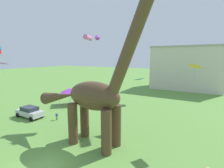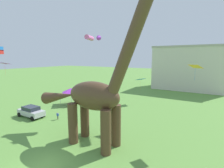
{
  "view_description": "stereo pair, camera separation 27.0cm",
  "coord_description": "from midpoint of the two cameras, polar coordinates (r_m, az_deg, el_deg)",
  "views": [
    {
      "loc": [
        10.72,
        -7.82,
        8.55
      ],
      "look_at": [
        2.25,
        6.68,
        5.9
      ],
      "focal_mm": 27.21,
      "sensor_mm": 36.0,
      "label": 1
    },
    {
      "loc": [
        10.96,
        -7.69,
        8.55
      ],
      "look_at": [
        2.25,
        6.68,
        5.9
      ],
      "focal_mm": 27.21,
      "sensor_mm": 36.0,
      "label": 2
    }
  ],
  "objects": [
    {
      "name": "kite_mid_left",
      "position": [
        28.9,
        -33.11,
        5.79
      ],
      "size": [
        1.65,
        1.3,
        1.9
      ],
      "color": "purple"
    },
    {
      "name": "festival_canopy_tent",
      "position": [
        31.71,
        -14.26,
        -2.22
      ],
      "size": [
        3.15,
        3.15,
        3.0
      ],
      "color": "#B2B2B7",
      "rests_on": "ground_plane"
    },
    {
      "name": "kite_apex",
      "position": [
        32.05,
        8.85,
        1.59
      ],
      "size": [
        1.98,
        2.17,
        2.23
      ],
      "color": "#287AE5"
    },
    {
      "name": "background_building_block",
      "position": [
        50.23,
        23.65,
        5.02
      ],
      "size": [
        17.7,
        10.02,
        11.47
      ],
      "color": "beige",
      "rests_on": "ground_plane"
    },
    {
      "name": "ground_plane",
      "position": [
        15.84,
        -22.21,
        -24.43
      ],
      "size": [
        240.0,
        240.0,
        0.0
      ],
      "primitive_type": "plane",
      "color": "#5B8E3D"
    },
    {
      "name": "kite_high_left",
      "position": [
        32.83,
        -7.69,
        15.16
      ],
      "size": [
        3.11,
        3.21,
        0.91
      ],
      "color": "pink"
    },
    {
      "name": "kite_near_high",
      "position": [
        18.24,
        25.73,
        5.32
      ],
      "size": [
        1.44,
        1.34,
        1.54
      ],
      "color": "orange"
    },
    {
      "name": "dinosaur_sculpture",
      "position": [
        16.35,
        -6.8,
        -3.93
      ],
      "size": [
        13.01,
        2.76,
        13.6
      ],
      "rotation": [
        0.0,
        0.0,
        -0.24
      ],
      "color": "#513823",
      "rests_on": "ground_plane"
    },
    {
      "name": "parked_sedan_left",
      "position": [
        27.41,
        -26.17,
        -8.38
      ],
      "size": [
        4.21,
        2.0,
        1.55
      ],
      "rotation": [
        0.0,
        0.0,
        -0.01
      ],
      "color": "#B7B7BC",
      "rests_on": "ground_plane"
    },
    {
      "name": "person_strolling_adult",
      "position": [
        24.99,
        -18.38,
        -10.02
      ],
      "size": [
        0.38,
        0.17,
        1.02
      ],
      "rotation": [
        0.0,
        0.0,
        2.47
      ],
      "color": "#6B6056",
      "rests_on": "ground_plane"
    }
  ]
}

